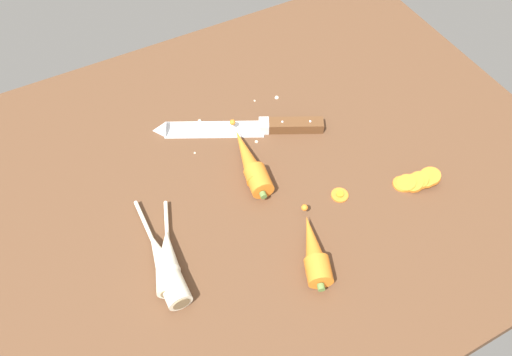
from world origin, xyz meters
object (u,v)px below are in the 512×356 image
at_px(whole_carrot, 250,163).
at_px(whole_carrot_second, 314,252).
at_px(parsnip_front, 165,267).
at_px(carrot_slice_stack, 417,181).
at_px(chefs_knife, 235,128).
at_px(carrot_slice_stray_near, 340,194).
at_px(parsnip_mid_left, 168,261).

xyz_separation_m(whole_carrot, whole_carrot_second, (0.01, -0.22, 0.00)).
xyz_separation_m(whole_carrot, parsnip_front, (-0.22, -0.13, -0.00)).
xyz_separation_m(whole_carrot_second, carrot_slice_stack, (0.25, 0.04, -0.01)).
distance_m(chefs_knife, carrot_slice_stray_near, 0.26).
distance_m(whole_carrot, whole_carrot_second, 0.22).
relative_size(whole_carrot_second, carrot_slice_stack, 1.81).
xyz_separation_m(parsnip_front, carrot_slice_stray_near, (0.34, -0.01, -0.02)).
relative_size(whole_carrot_second, parsnip_front, 0.69).
height_order(whole_carrot_second, parsnip_front, whole_carrot_second).
bearing_deg(parsnip_mid_left, chefs_knife, 43.56).
height_order(whole_carrot_second, carrot_slice_stray_near, whole_carrot_second).
height_order(parsnip_mid_left, carrot_slice_stack, parsnip_mid_left).
height_order(whole_carrot, carrot_slice_stray_near, whole_carrot).
bearing_deg(whole_carrot_second, carrot_slice_stray_near, 37.47).
xyz_separation_m(chefs_knife, whole_carrot_second, (-0.01, -0.32, 0.01)).
xyz_separation_m(whole_carrot, carrot_slice_stack, (0.26, -0.18, -0.01)).
bearing_deg(carrot_slice_stray_near, parsnip_front, 179.12).
height_order(whole_carrot, carrot_slice_stack, whole_carrot).
relative_size(whole_carrot_second, carrot_slice_stray_near, 4.86).
xyz_separation_m(whole_carrot_second, parsnip_front, (-0.23, 0.09, -0.00)).
height_order(chefs_knife, parsnip_front, parsnip_front).
height_order(parsnip_front, carrot_slice_stack, parsnip_front).
xyz_separation_m(parsnip_mid_left, carrot_slice_stray_near, (0.33, -0.01, -0.02)).
xyz_separation_m(chefs_knife, parsnip_front, (-0.24, -0.23, 0.01)).
bearing_deg(parsnip_front, carrot_slice_stack, -5.86).
xyz_separation_m(whole_carrot_second, parsnip_mid_left, (-0.22, 0.10, -0.00)).
relative_size(parsnip_mid_left, carrot_slice_stack, 2.10).
xyz_separation_m(chefs_knife, whole_carrot, (-0.02, -0.10, 0.01)).
bearing_deg(parsnip_front, carrot_slice_stray_near, -0.88).
bearing_deg(whole_carrot, whole_carrot_second, -88.01).
relative_size(chefs_knife, parsnip_front, 1.46).
distance_m(whole_carrot, carrot_slice_stray_near, 0.18).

